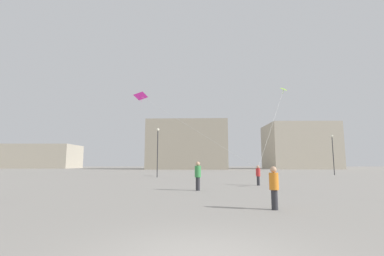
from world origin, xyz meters
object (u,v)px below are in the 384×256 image
Objects in this scene: kite_magenta_delta at (142,97)px; building_right_hall at (299,147)px; building_centre_hall at (188,145)px; person_in_green at (198,175)px; person_in_orange at (274,186)px; kite_lime_delta at (283,91)px; lamppost_west at (158,145)px; building_left_hall at (39,157)px; lamppost_east at (333,149)px; person_in_red at (258,174)px.

building_right_hall is at bearing 49.22° from kite_magenta_delta.
kite_magenta_delta is at bearing -97.64° from building_centre_hall.
person_in_green is 7.70m from person_in_orange.
kite_lime_delta is (11.01, 14.58, 9.59)m from person_in_green.
person_in_orange is at bearing -72.71° from lamppost_west.
person_in_orange is 104.77m from building_left_hall.
kite_magenta_delta is 45.77m from building_centre_hall.
person_in_orange is 72.62m from building_centre_hall.
building_right_hall reaches higher than lamppost_east.
person_in_green is 0.31× the size of lamppost_east.
person_in_green is 77.10m from building_right_hall.
person_in_green is at bearing -133.03° from lamppost_east.
building_right_hall reaches higher than kite_lime_delta.
building_right_hall is 3.44× the size of lamppost_east.
lamppost_east is at bearing 38.25° from kite_lime_delta.
lamppost_west is (-4.63, 16.34, 3.01)m from person_in_green.
person_in_red is 0.06× the size of building_centre_hall.
building_centre_hall is (54.00, -14.95, 3.08)m from building_left_hall.
kite_lime_delta is at bearing -44.59° from building_left_hall.
kite_magenta_delta is 2.85× the size of lamppost_east.
lamppost_east is (9.82, 7.75, -6.70)m from kite_lime_delta.
kite_magenta_delta reaches higher than person_in_red.
kite_magenta_delta is at bearing 164.08° from kite_lime_delta.
kite_lime_delta is 52.04m from building_centre_hall.
building_right_hall reaches higher than person_in_red.
kite_lime_delta is 1.94× the size of lamppost_east.
person_in_green is 97.29m from building_left_hall.
person_in_orange is 82.50m from building_right_hall.
kite_magenta_delta is 8.39m from lamppost_west.
lamppost_west is at bearing -58.18° from person_in_red.
building_centre_hall reaches higher than person_in_green.
kite_lime_delta is (6.10, 10.60, 9.74)m from person_in_red.
person_in_green is (-4.92, -3.97, 0.15)m from person_in_red.
building_right_hall reaches higher than person_in_orange.
person_in_red is at bearing -52.20° from kite_magenta_delta.
person_in_red is at bearing 46.46° from person_in_green.
lamppost_east reaches higher than person_in_red.
building_left_hall is 56.12m from building_centre_hall.
building_right_hall is at bearing 66.33° from kite_lime_delta.
building_left_hall reaches higher than person_in_red.
person_in_red is 0.97× the size of person_in_orange.
kite_magenta_delta is 0.71× the size of building_centre_hall.
person_in_red is 22.54m from kite_magenta_delta.
building_right_hall is at bearing 73.34° from lamppost_east.
kite_lime_delta is 0.48× the size of building_centre_hall.
lamppost_west is (-7.33, 23.55, 3.13)m from person_in_orange.
kite_lime_delta is at bearing -6.44° from lamppost_west.
building_centre_hall reaches higher than building_right_hall.
kite_lime_delta is (18.39, -5.24, -0.54)m from kite_magenta_delta.
building_left_hall is 1.09× the size of building_centre_hall.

